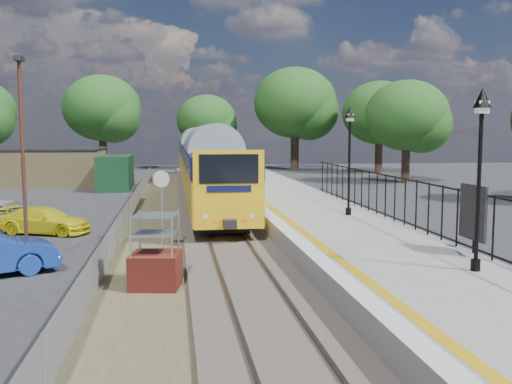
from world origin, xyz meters
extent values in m
plane|color=#2D2D30|center=(0.00, 0.00, 0.00)|extent=(120.00, 120.00, 0.00)
cube|color=#473F38|center=(0.00, 10.00, 0.10)|extent=(3.40, 80.00, 0.20)
cube|color=#4C472D|center=(-2.90, 8.00, 0.03)|extent=(2.60, 70.00, 0.06)
cube|color=brown|center=(-0.72, 10.00, 0.22)|extent=(0.07, 80.00, 0.14)
cube|color=brown|center=(0.72, 10.00, 0.22)|extent=(0.07, 80.00, 0.14)
cube|color=gray|center=(4.20, 8.00, 0.45)|extent=(5.00, 70.00, 0.90)
cube|color=silver|center=(1.95, 8.00, 0.91)|extent=(0.50, 70.00, 0.01)
cube|color=yellow|center=(2.45, 8.00, 0.91)|extent=(0.30, 70.00, 0.01)
cylinder|color=black|center=(5.50, -4.00, 1.05)|extent=(0.24, 0.24, 0.30)
cylinder|color=black|center=(5.50, -4.00, 2.90)|extent=(0.10, 0.10, 3.70)
cube|color=black|center=(5.50, -4.00, 4.85)|extent=(0.08, 0.08, 0.30)
cube|color=beige|center=(5.50, -4.00, 5.02)|extent=(0.26, 0.26, 0.30)
cone|color=black|center=(5.50, -4.00, 5.25)|extent=(0.44, 0.44, 0.50)
cylinder|color=black|center=(5.30, 6.00, 1.05)|extent=(0.24, 0.24, 0.30)
cylinder|color=black|center=(5.30, 6.00, 2.90)|extent=(0.10, 0.10, 3.70)
cube|color=black|center=(5.30, 6.00, 4.85)|extent=(0.08, 0.08, 0.30)
cube|color=beige|center=(5.30, 6.00, 5.02)|extent=(0.26, 0.26, 0.30)
cone|color=black|center=(5.30, 6.00, 5.25)|extent=(0.44, 0.44, 0.50)
cube|color=black|center=(6.55, 2.50, 2.65)|extent=(0.05, 26.00, 0.05)
cube|color=black|center=(6.50, -2.00, 2.10)|extent=(0.08, 1.40, 1.60)
cube|color=tan|center=(-12.00, 32.00, 1.50)|extent=(8.00, 6.00, 3.00)
cube|color=black|center=(-12.00, 32.00, 3.05)|extent=(8.20, 6.20, 0.15)
cube|color=#163D21|center=(-6.50, 28.00, 1.30)|extent=(2.40, 6.00, 2.60)
cylinder|color=#332319|center=(-10.00, 50.00, 1.92)|extent=(0.88, 0.88, 3.85)
ellipsoid|color=#26521B|center=(-10.00, 50.00, 7.15)|extent=(8.80, 8.80, 7.48)
cylinder|color=#332319|center=(2.00, 52.00, 1.57)|extent=(0.72, 0.72, 3.15)
ellipsoid|color=#26521B|center=(2.00, 52.00, 5.85)|extent=(7.20, 7.20, 6.12)
cylinder|color=#332319|center=(12.00, 48.00, 2.10)|extent=(0.96, 0.96, 4.20)
ellipsoid|color=#26521B|center=(12.00, 48.00, 7.80)|extent=(9.60, 9.60, 8.16)
cylinder|color=#332319|center=(20.00, 42.00, 1.75)|extent=(0.80, 0.80, 3.50)
ellipsoid|color=#26521B|center=(20.00, 42.00, 6.50)|extent=(8.00, 8.00, 6.80)
cylinder|color=#332319|center=(18.00, 30.00, 1.57)|extent=(0.72, 0.72, 3.15)
ellipsoid|color=#26521B|center=(18.00, 30.00, 5.85)|extent=(7.20, 7.20, 6.12)
cube|color=yellow|center=(0.00, 14.20, 1.69)|extent=(2.80, 20.00, 1.90)
cube|color=#10123B|center=(0.00, 14.20, 2.99)|extent=(2.82, 20.00, 0.90)
cube|color=black|center=(0.00, 14.20, 2.99)|extent=(2.82, 18.00, 0.70)
cube|color=black|center=(0.00, 14.20, 0.51)|extent=(2.00, 18.00, 0.45)
cube|color=yellow|center=(0.00, 34.80, 1.69)|extent=(2.80, 20.00, 1.90)
cube|color=#10123B|center=(0.00, 34.80, 2.99)|extent=(2.82, 20.00, 0.90)
cube|color=black|center=(0.00, 34.80, 2.99)|extent=(2.82, 18.00, 0.70)
cube|color=black|center=(0.00, 34.80, 0.51)|extent=(2.00, 18.00, 0.45)
cube|color=black|center=(0.00, 3.99, 3.04)|extent=(2.24, 0.04, 1.10)
cube|color=maroon|center=(-2.60, -1.28, 0.51)|extent=(1.54, 1.54, 1.03)
cylinder|color=#999EA3|center=(-2.50, 3.48, 1.37)|extent=(0.06, 0.06, 2.73)
cylinder|color=silver|center=(-2.50, 3.43, 2.73)|extent=(0.59, 0.22, 0.61)
cylinder|color=#54291C|center=(-6.86, 2.02, 3.34)|extent=(0.12, 0.12, 6.68)
cube|color=black|center=(-6.86, 2.02, 6.73)|extent=(0.25, 0.50, 0.15)
imported|color=yellow|center=(-7.62, 8.36, 0.58)|extent=(4.30, 2.91, 1.16)
imported|color=silver|center=(-9.71, 10.21, 0.62)|extent=(4.92, 3.35, 1.25)
camera|label=1|loc=(-2.06, -17.24, 4.41)|focal=40.00mm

